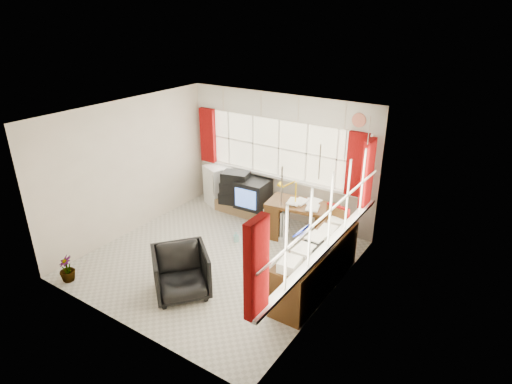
% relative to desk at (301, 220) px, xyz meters
% --- Properties ---
extents(ground, '(4.00, 4.00, 0.00)m').
position_rel_desk_xyz_m(ground, '(-0.86, -1.37, -0.40)').
color(ground, beige).
rests_on(ground, ground).
extents(room_walls, '(4.00, 4.00, 4.00)m').
position_rel_desk_xyz_m(room_walls, '(-0.86, -1.37, 1.10)').
color(room_walls, beige).
rests_on(room_walls, ground).
extents(window_back, '(3.70, 0.12, 3.60)m').
position_rel_desk_xyz_m(window_back, '(-0.86, 0.57, 0.54)').
color(window_back, '#FAF0C6').
rests_on(window_back, room_walls).
extents(window_right, '(0.12, 3.70, 3.60)m').
position_rel_desk_xyz_m(window_right, '(1.09, -1.37, 0.54)').
color(window_right, '#FAF0C6').
rests_on(window_right, room_walls).
extents(curtains, '(3.83, 3.83, 1.15)m').
position_rel_desk_xyz_m(curtains, '(0.07, -0.45, 1.05)').
color(curtains, maroon).
rests_on(curtains, room_walls).
extents(overhead_cabinets, '(3.98, 3.98, 0.48)m').
position_rel_desk_xyz_m(overhead_cabinets, '(0.12, -0.39, 1.85)').
color(overhead_cabinets, silver).
rests_on(overhead_cabinets, room_walls).
extents(desk, '(1.32, 0.79, 0.76)m').
position_rel_desk_xyz_m(desk, '(0.00, 0.00, 0.00)').
color(desk, '#4B2F11').
rests_on(desk, ground).
extents(desk_lamp, '(0.18, 0.16, 0.45)m').
position_rel_desk_xyz_m(desk_lamp, '(-0.11, -0.06, 0.63)').
color(desk_lamp, yellow).
rests_on(desk_lamp, desk).
extents(task_chair, '(0.49, 0.51, 1.01)m').
position_rel_desk_xyz_m(task_chair, '(0.78, -0.38, 0.13)').
color(task_chair, black).
rests_on(task_chair, ground).
extents(office_chair, '(1.11, 1.11, 0.73)m').
position_rel_desk_xyz_m(office_chair, '(-0.72, -2.41, -0.04)').
color(office_chair, black).
rests_on(office_chair, ground).
extents(radiator, '(0.39, 0.18, 0.57)m').
position_rel_desk_xyz_m(radiator, '(-0.39, -0.23, -0.17)').
color(radiator, white).
rests_on(radiator, ground).
extents(credenza, '(0.50, 2.00, 0.85)m').
position_rel_desk_xyz_m(credenza, '(0.87, -1.17, -0.01)').
color(credenza, '#4B2F11').
rests_on(credenza, ground).
extents(file_tray, '(0.30, 0.36, 0.11)m').
position_rel_desk_xyz_m(file_tray, '(0.87, -1.38, 0.41)').
color(file_tray, black).
rests_on(file_tray, credenza).
extents(tv_bench, '(1.40, 0.50, 0.25)m').
position_rel_desk_xyz_m(tv_bench, '(-1.41, 0.35, -0.28)').
color(tv_bench, '#AA7F55').
rests_on(tv_bench, ground).
extents(crt_tv, '(0.64, 0.60, 0.55)m').
position_rel_desk_xyz_m(crt_tv, '(-1.24, 0.26, 0.13)').
color(crt_tv, black).
rests_on(crt_tv, tv_bench).
extents(hifi_stack, '(0.71, 0.55, 0.66)m').
position_rel_desk_xyz_m(hifi_stack, '(-1.63, 0.22, 0.16)').
color(hifi_stack, black).
rests_on(hifi_stack, tv_bench).
extents(mini_fridge, '(0.66, 0.67, 0.86)m').
position_rel_desk_xyz_m(mini_fridge, '(-2.23, 0.43, 0.03)').
color(mini_fridge, white).
rests_on(mini_fridge, ground).
extents(spray_bottle_a, '(0.12, 0.12, 0.28)m').
position_rel_desk_xyz_m(spray_bottle_a, '(-0.91, -0.29, -0.26)').
color(spray_bottle_a, silver).
rests_on(spray_bottle_a, ground).
extents(spray_bottle_b, '(0.12, 0.12, 0.19)m').
position_rel_desk_xyz_m(spray_bottle_b, '(-0.95, -0.72, -0.31)').
color(spray_bottle_b, '#8CD1CA').
rests_on(spray_bottle_b, ground).
extents(flower_vase, '(0.29, 0.29, 0.43)m').
position_rel_desk_xyz_m(flower_vase, '(-2.43, -3.16, -0.19)').
color(flower_vase, black).
rests_on(flower_vase, ground).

